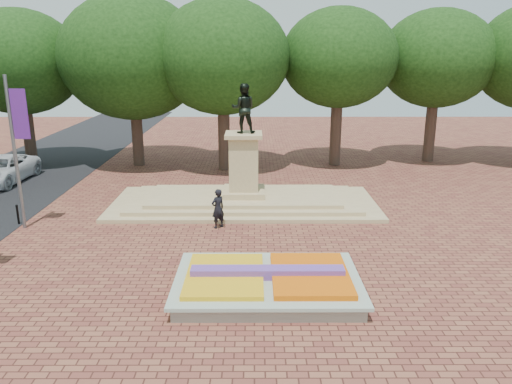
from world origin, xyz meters
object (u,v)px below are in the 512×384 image
at_px(van, 1,170).
at_px(monument, 244,189).
at_px(flower_bed, 268,282).
at_px(pedestrian, 218,209).

bearing_deg(van, monument, -15.50).
xyz_separation_m(monument, van, (-15.24, 4.71, -0.05)).
xyz_separation_m(flower_bed, van, (-16.27, 14.71, 0.46)).
bearing_deg(van, flower_bed, -40.44).
height_order(flower_bed, monument, monument).
bearing_deg(pedestrian, flower_bed, 69.30).
distance_m(monument, pedestrian, 3.68).
height_order(flower_bed, pedestrian, pedestrian).
relative_size(van, pedestrian, 3.21).
bearing_deg(flower_bed, van, 137.87).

